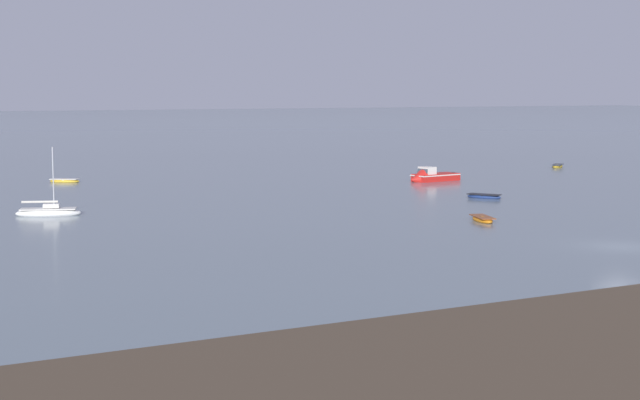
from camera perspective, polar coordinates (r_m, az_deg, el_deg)
ground_plane at (r=58.91m, az=16.94°, el=-2.59°), size 800.00×800.00×0.00m
rowboat_moored_1 at (r=117.75m, az=13.53°, el=1.91°), size 3.08×2.77×0.49m
rowboat_moored_2 at (r=99.05m, az=-14.51°, el=1.08°), size 2.98×2.54×0.47m
rowboat_moored_3 at (r=82.87m, az=9.44°, el=0.20°), size 2.33×3.05×0.46m
rowboat_moored_4 at (r=68.24m, az=9.35°, el=-1.10°), size 1.90×3.14×0.47m
sailboat_moored_0 at (r=73.00m, az=-15.39°, el=-0.69°), size 4.78×2.93×5.12m
motorboat_moored_1 at (r=97.53m, az=6.31°, el=1.28°), size 5.84×2.65×2.14m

